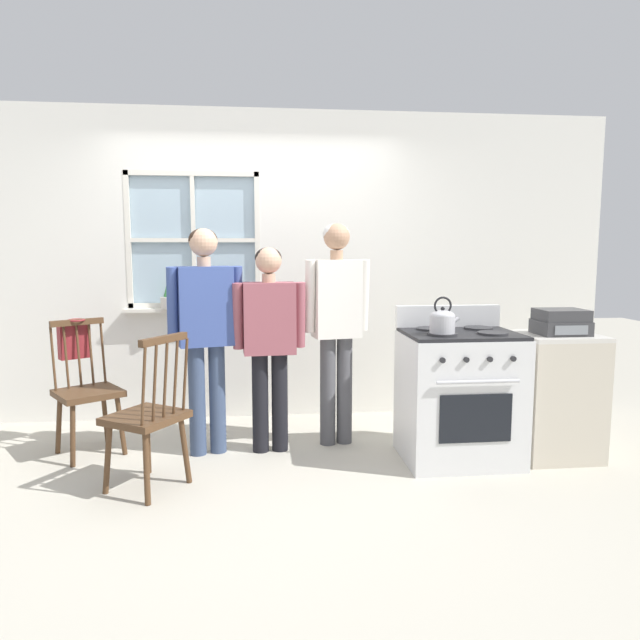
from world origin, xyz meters
The scene contains 13 objects.
ground_plane centered at (0.00, 0.00, 0.00)m, with size 16.00×16.00×0.00m, color #B2AD9E.
wall_back centered at (0.03, 1.40, 1.34)m, with size 6.40×0.16×2.70m.
chair_by_window centered at (-1.22, 0.54, 0.46)m, with size 0.57×0.57×0.99m.
chair_near_wall centered at (-0.66, -0.16, 0.46)m, with size 0.57×0.57×0.99m.
person_elderly_left centered at (-0.35, 0.45, 1.00)m, with size 0.55×0.30×1.65m.
person_teen_center centered at (0.11, 0.45, 0.91)m, with size 0.53×0.24×1.52m.
person_adult_right centered at (0.62, 0.56, 1.02)m, with size 0.51×0.26×1.69m.
stove centered at (1.44, 0.14, 0.47)m, with size 0.79×0.68×1.08m.
kettle centered at (1.27, 0.01, 1.02)m, with size 0.21×0.17×0.25m.
potted_plant centered at (-0.72, 1.31, 1.09)m, with size 0.17×0.17×0.34m.
handbag centered at (-1.35, 0.73, 0.82)m, with size 0.25×0.25×0.31m.
side_counter centered at (2.16, 0.13, 0.45)m, with size 0.55×0.50×0.90m.
stereo centered at (2.16, 0.11, 0.99)m, with size 0.34×0.29×0.18m.
Camera 1 is at (0.04, -3.69, 1.50)m, focal length 32.00 mm.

